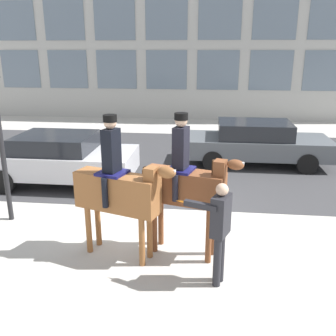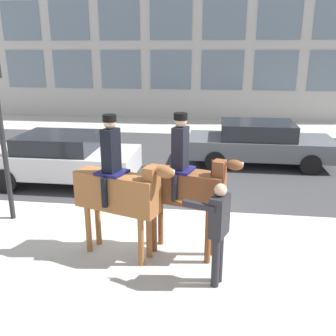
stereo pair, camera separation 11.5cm
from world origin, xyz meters
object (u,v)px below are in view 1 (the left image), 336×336
mounted_horse_companion (186,184)px  street_car_near_lane (60,158)px  pedestrian_bystander (219,226)px  mounted_horse_lead (118,189)px  street_car_far_lane (256,142)px

mounted_horse_companion → street_car_near_lane: (-3.81, 3.47, -0.64)m
pedestrian_bystander → street_car_near_lane: size_ratio=0.42×
pedestrian_bystander → street_car_near_lane: pedestrian_bystander is taller
mounted_horse_lead → mounted_horse_companion: size_ratio=0.99×
mounted_horse_lead → street_car_near_lane: 4.54m
pedestrian_bystander → street_car_far_lane: 7.16m
street_car_near_lane → pedestrian_bystander: bearing=-44.8°
mounted_horse_companion → pedestrian_bystander: (0.61, -0.92, -0.36)m
street_car_far_lane → mounted_horse_lead: bearing=-116.7°
pedestrian_bystander → street_car_far_lane: pedestrian_bystander is taller
mounted_horse_lead → mounted_horse_companion: (1.20, 0.20, 0.07)m
mounted_horse_lead → pedestrian_bystander: 1.97m
mounted_horse_companion → street_car_near_lane: size_ratio=0.64×
mounted_horse_companion → street_car_near_lane: 5.20m
mounted_horse_lead → street_car_near_lane: (-2.61, 3.67, -0.57)m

